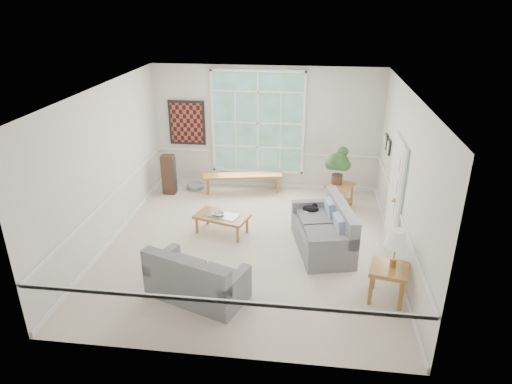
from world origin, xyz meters
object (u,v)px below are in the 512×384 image
loveseat_right (323,227)px  loveseat_front (197,274)px  side_table (387,283)px  coffee_table (222,224)px  end_table (339,195)px

loveseat_right → loveseat_front: (-1.99, -1.76, -0.05)m
loveseat_right → side_table: (1.01, -1.46, -0.17)m
coffee_table → side_table: side_table is taller
coffee_table → side_table: 3.55m
side_table → end_table: bearing=100.1°
coffee_table → end_table: (2.42, 1.57, 0.08)m
loveseat_front → end_table: (2.40, 3.71, -0.14)m
loveseat_front → coffee_table: bearing=111.0°
loveseat_front → end_table: 4.42m
side_table → loveseat_front: bearing=-174.3°
loveseat_front → end_table: bearing=77.6°
coffee_table → end_table: bearing=49.6°
end_table → side_table: size_ratio=0.94×
loveseat_right → loveseat_front: 2.66m
loveseat_right → coffee_table: size_ratio=1.63×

